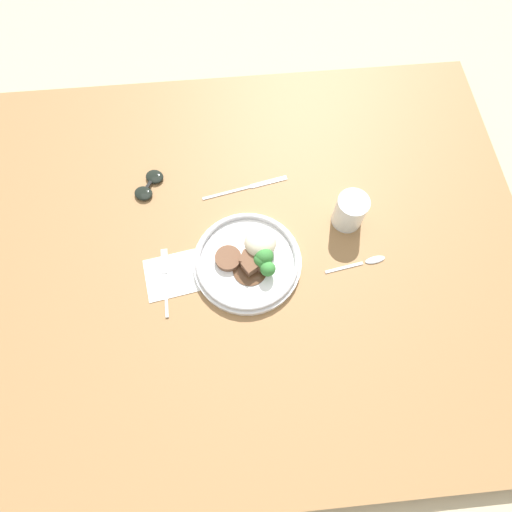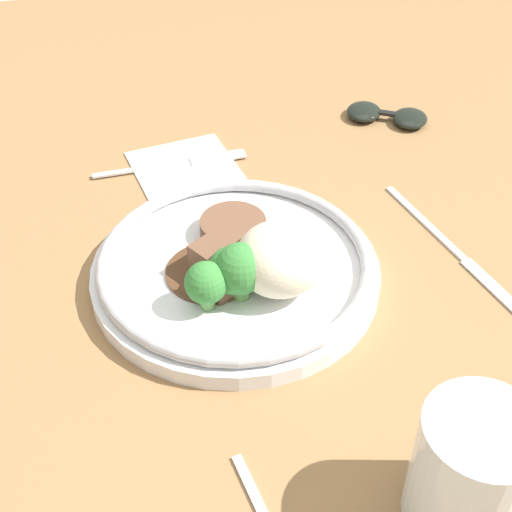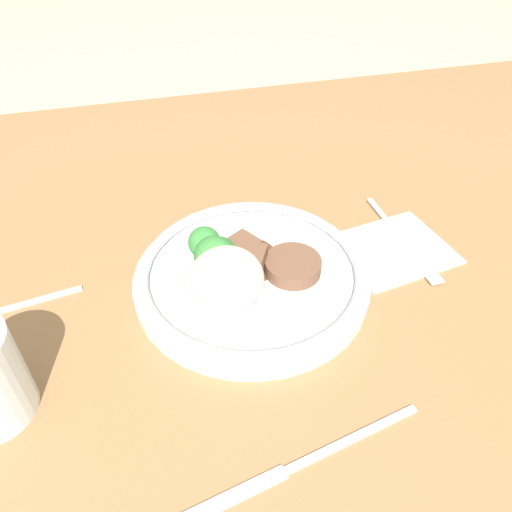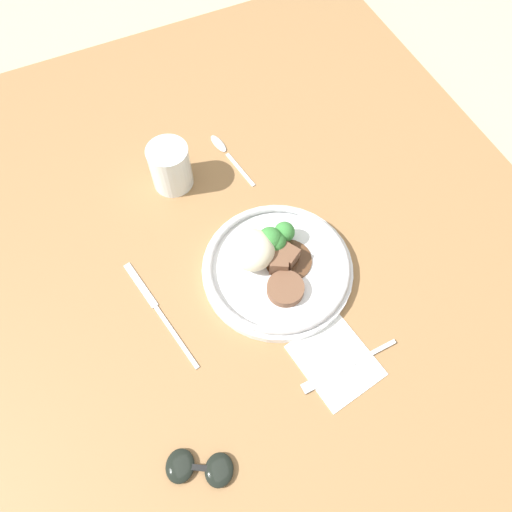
% 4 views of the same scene
% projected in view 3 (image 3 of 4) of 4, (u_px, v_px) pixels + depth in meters
% --- Properties ---
extents(ground_plane, '(8.00, 8.00, 0.00)m').
position_uv_depth(ground_plane, '(280.00, 327.00, 0.56)').
color(ground_plane, tan).
extents(dining_table, '(1.45, 1.12, 0.04)m').
position_uv_depth(dining_table, '(281.00, 316.00, 0.55)').
color(dining_table, olive).
rests_on(dining_table, ground).
extents(napkin, '(0.14, 0.13, 0.00)m').
position_uv_depth(napkin, '(394.00, 249.00, 0.60)').
color(napkin, white).
rests_on(napkin, dining_table).
extents(plate, '(0.26, 0.26, 0.08)m').
position_uv_depth(plate, '(245.00, 272.00, 0.54)').
color(plate, white).
rests_on(plate, dining_table).
extents(fork, '(0.02, 0.17, 0.00)m').
position_uv_depth(fork, '(407.00, 246.00, 0.60)').
color(fork, silver).
rests_on(fork, napkin).
extents(knife, '(0.23, 0.05, 0.00)m').
position_uv_depth(knife, '(292.00, 468.00, 0.40)').
color(knife, silver).
rests_on(knife, dining_table).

